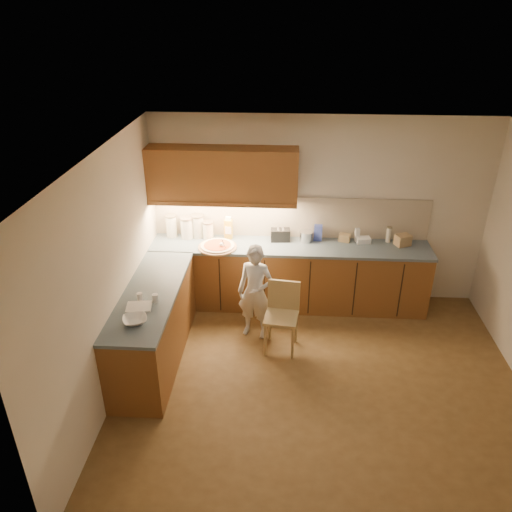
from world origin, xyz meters
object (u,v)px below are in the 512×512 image
at_px(oil_jug, 228,228).
at_px(toaster, 280,235).
at_px(child, 255,292).
at_px(pizza_on_board, 218,246).
at_px(wooden_chair, 282,311).

height_order(oil_jug, toaster, oil_jug).
height_order(child, toaster, child).
bearing_deg(pizza_on_board, toaster, 18.92).
relative_size(wooden_chair, toaster, 3.23).
height_order(pizza_on_board, toaster, pizza_on_board).
relative_size(pizza_on_board, wooden_chair, 0.59).
xyz_separation_m(pizza_on_board, child, (0.54, -0.61, -0.32)).
relative_size(wooden_chair, oil_jug, 2.71).
bearing_deg(child, pizza_on_board, 145.91).
bearing_deg(toaster, oil_jug, 173.60).
bearing_deg(oil_jug, child, -64.98).
xyz_separation_m(pizza_on_board, toaster, (0.83, 0.28, 0.06)).
bearing_deg(child, oil_jug, 129.32).
bearing_deg(wooden_chair, oil_jug, 131.06).
height_order(pizza_on_board, wooden_chair, pizza_on_board).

